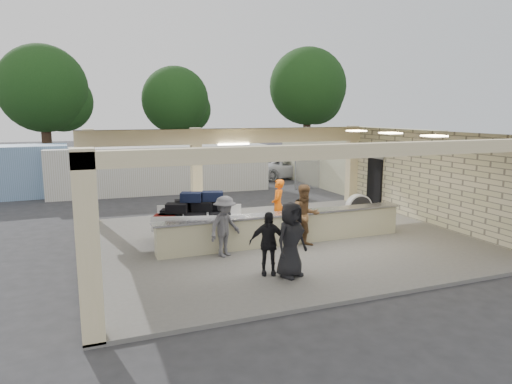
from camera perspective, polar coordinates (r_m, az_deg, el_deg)
name	(u,v)px	position (r m, az deg, el deg)	size (l,w,h in m)	color
ground	(278,242)	(14.86, 2.83, -6.28)	(120.00, 120.00, 0.00)	#2D2D2F
pavilion	(277,197)	(15.22, 2.58, -0.67)	(12.01, 10.00, 3.55)	#615F5A
baggage_counter	(285,228)	(14.27, 3.67, -4.53)	(8.20, 0.58, 0.98)	#BCB58C
luggage_cart	(196,216)	(14.34, -7.46, -2.97)	(3.11, 2.39, 1.60)	silver
drum_fan	(359,207)	(17.33, 12.72, -1.89)	(0.99, 0.53, 1.06)	silver
baggage_handler	(278,205)	(15.75, 2.77, -1.63)	(0.65, 0.36, 1.79)	#FF650D
passenger_a	(305,216)	(13.91, 6.17, -2.97)	(0.93, 0.41, 1.91)	brown
passenger_b	(268,243)	(11.50, 1.51, -6.41)	(0.95, 0.34, 1.62)	black
passenger_c	(225,226)	(12.92, -3.91, -4.30)	(1.13, 0.40, 1.74)	#525156
passenger_d	(291,240)	(11.34, 4.39, -5.96)	(0.92, 0.38, 1.89)	black
car_white_a	(286,168)	(29.33, 3.78, 3.04)	(2.14, 4.52, 1.29)	white
car_white_b	(348,164)	(31.37, 11.48, 3.49)	(1.75, 4.69, 1.48)	white
car_dark	(281,161)	(31.97, 3.18, 3.90)	(1.71, 4.83, 1.61)	black
container_white	(162,169)	(24.43, -11.73, 2.80)	(11.14, 2.23, 2.41)	silver
fence	(387,166)	(27.89, 16.09, 3.17)	(12.06, 0.06, 2.03)	gray
tree_left	(48,92)	(37.25, -24.56, 11.26)	(6.60, 6.30, 9.00)	#382619
tree_mid	(179,103)	(40.03, -9.66, 10.95)	(6.00, 5.60, 8.00)	#382619
tree_right	(310,90)	(43.23, 6.74, 12.59)	(7.20, 7.00, 10.00)	#382619
adjacent_building	(356,156)	(27.78, 12.42, 4.43)	(6.00, 8.00, 3.20)	beige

